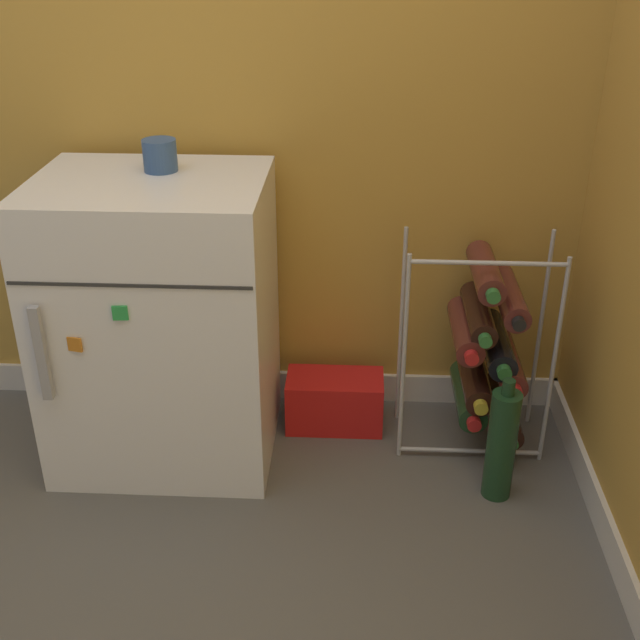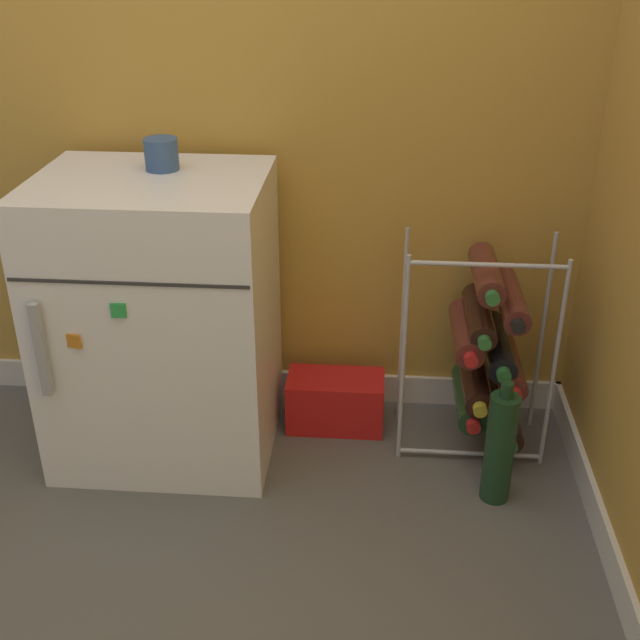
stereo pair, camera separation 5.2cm
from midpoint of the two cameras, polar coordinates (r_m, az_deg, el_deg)
ground_plane at (r=2.13m, az=-6.19°, el=-12.99°), size 14.00×14.00×0.00m
mini_fridge at (r=2.17m, az=-10.52°, el=-0.05°), size 0.58×0.49×0.78m
wine_rack at (r=2.24m, az=12.49°, el=-2.18°), size 0.40×0.32×0.61m
soda_box at (r=2.37m, az=1.75°, el=-5.80°), size 0.28×0.15×0.16m
fridge_top_cup at (r=2.08m, az=-10.50°, el=11.52°), size 0.08×0.08×0.08m
loose_bottle_floor at (r=2.11m, az=13.37°, el=-8.79°), size 0.08×0.08×0.35m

